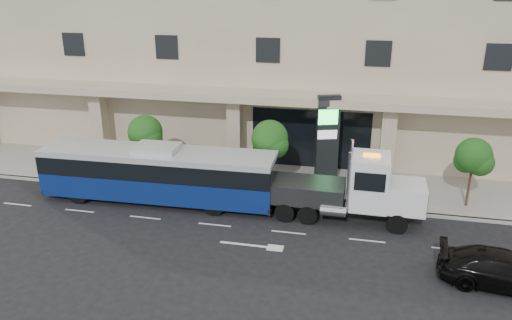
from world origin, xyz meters
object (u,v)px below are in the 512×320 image
at_px(city_bus, 158,173).
at_px(tow_truck, 353,190).
at_px(black_sedan, 504,270).
at_px(signage_pylon, 327,138).

distance_m(city_bus, tow_truck, 11.17).
relative_size(black_sedan, signage_pylon, 0.96).
distance_m(black_sedan, signage_pylon, 13.18).
relative_size(city_bus, black_sedan, 2.56).
distance_m(city_bus, signage_pylon, 10.61).
height_order(tow_truck, signage_pylon, signage_pylon).
bearing_deg(city_bus, tow_truck, -1.72).
bearing_deg(black_sedan, city_bus, 80.25).
distance_m(tow_truck, black_sedan, 8.27).
relative_size(city_bus, signage_pylon, 2.47).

